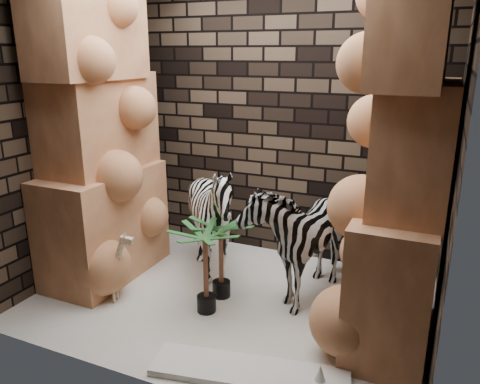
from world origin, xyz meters
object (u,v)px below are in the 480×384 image
at_px(zebra_right, 301,225).
at_px(giraffe_toy, 104,265).
at_px(zebra_left, 213,225).
at_px(surfboard, 249,372).
at_px(palm_front, 221,258).
at_px(palm_back, 206,270).

xyz_separation_m(zebra_right, giraffe_toy, (-1.57, -0.92, -0.32)).
bearing_deg(zebra_left, zebra_right, 10.60).
xyz_separation_m(zebra_right, surfboard, (0.05, -1.35, -0.65)).
height_order(giraffe_toy, surfboard, giraffe_toy).
height_order(zebra_left, surfboard, zebra_left).
relative_size(palm_front, surfboard, 0.55).
distance_m(zebra_right, giraffe_toy, 1.85).
xyz_separation_m(palm_front, surfboard, (0.68, -0.94, -0.36)).
bearing_deg(zebra_left, surfboard, -49.40).
relative_size(giraffe_toy, palm_front, 0.91).
xyz_separation_m(giraffe_toy, palm_back, (0.94, 0.21, 0.05)).
relative_size(zebra_right, zebra_left, 1.08).
height_order(zebra_right, giraffe_toy, zebra_right).
bearing_deg(surfboard, zebra_left, 115.51).
bearing_deg(palm_front, zebra_right, 33.56).
bearing_deg(surfboard, giraffe_toy, 154.11).
bearing_deg(zebra_left, palm_front, -47.99).
bearing_deg(surfboard, palm_front, 115.02).
bearing_deg(palm_back, surfboard, -43.23).
height_order(zebra_left, palm_front, zebra_left).
bearing_deg(zebra_right, surfboard, -78.91).
distance_m(palm_front, surfboard, 1.21).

